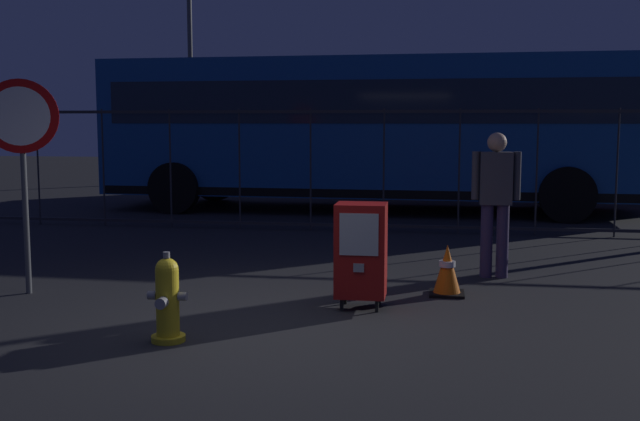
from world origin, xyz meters
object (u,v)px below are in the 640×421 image
object	(u,v)px
stop_sign	(22,141)
traffic_cone	(447,270)
bus_near	(370,125)
street_light_near_right	(190,36)
pedestrian	(496,196)
bus_far	(534,124)
newspaper_box_primary	(361,250)
fire_hydrant	(167,300)

from	to	relation	value
stop_sign	traffic_cone	world-z (taller)	stop_sign
bus_near	street_light_near_right	size ratio (longest dim) A/B	1.45
pedestrian	bus_far	xyz separation A→B (m)	(1.70, 11.09, 0.76)
pedestrian	street_light_near_right	size ratio (longest dim) A/B	0.23
newspaper_box_primary	pedestrian	distance (m)	2.22
fire_hydrant	traffic_cone	world-z (taller)	fire_hydrant
pedestrian	bus_far	bearing A→B (deg)	81.27
fire_hydrant	newspaper_box_primary	world-z (taller)	newspaper_box_primary
newspaper_box_primary	pedestrian	bearing A→B (deg)	51.22
fire_hydrant	bus_far	distance (m)	14.93
fire_hydrant	bus_near	xyz separation A→B (m)	(0.80, 9.53, 1.36)
pedestrian	bus_far	distance (m)	11.24
stop_sign	traffic_cone	size ratio (longest dim) A/B	4.21
bus_far	street_light_near_right	world-z (taller)	street_light_near_right
fire_hydrant	stop_sign	xyz separation A→B (m)	(-2.06, 1.46, 1.25)
bus_far	stop_sign	bearing A→B (deg)	-109.65
stop_sign	street_light_near_right	distance (m)	14.97
newspaper_box_primary	pedestrian	xyz separation A→B (m)	(1.37, 1.71, 0.38)
stop_sign	street_light_near_right	world-z (taller)	street_light_near_right
traffic_cone	fire_hydrant	bearing A→B (deg)	-137.81
street_light_near_right	bus_near	bearing A→B (deg)	-47.59
fire_hydrant	bus_far	size ratio (longest dim) A/B	0.07
stop_sign	bus_far	xyz separation A→B (m)	(6.59, 12.70, 0.11)
fire_hydrant	pedestrian	xyz separation A→B (m)	(2.82, 3.07, 0.60)
stop_sign	pedestrian	distance (m)	5.19
bus_far	newspaper_box_primary	bearing A→B (deg)	-95.75
fire_hydrant	bus_near	distance (m)	9.66
traffic_cone	street_light_near_right	xyz separation A→B (m)	(-7.29, 13.83, 3.96)
newspaper_box_primary	stop_sign	xyz separation A→B (m)	(-3.51, 0.09, 1.03)
bus_near	bus_far	size ratio (longest dim) A/B	0.98
bus_near	street_light_near_right	distance (m)	8.98
stop_sign	traffic_cone	xyz separation A→B (m)	(4.34, 0.61, -1.34)
newspaper_box_primary	traffic_cone	xyz separation A→B (m)	(0.83, 0.70, -0.31)
fire_hydrant	bus_far	world-z (taller)	bus_far
traffic_cone	street_light_near_right	distance (m)	16.13
stop_sign	bus_near	world-z (taller)	bus_near
newspaper_box_primary	bus_far	xyz separation A→B (m)	(3.08, 12.79, 1.14)
newspaper_box_primary	traffic_cone	distance (m)	1.13
bus_near	bus_far	xyz separation A→B (m)	(3.73, 4.63, 0.00)
pedestrian	bus_near	xyz separation A→B (m)	(-2.02, 6.46, 0.76)
newspaper_box_primary	traffic_cone	bearing A→B (deg)	40.19
bus_near	stop_sign	bearing A→B (deg)	-107.61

